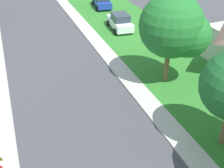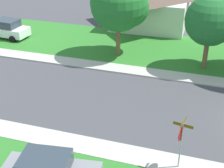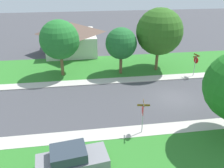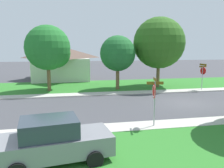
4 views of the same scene
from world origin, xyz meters
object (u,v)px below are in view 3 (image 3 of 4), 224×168
car_grey_driveway_right (72,160)px  tree_across_left (160,33)px  tree_across_right (122,44)px  stop_sign_near_corner (196,61)px  tree_sidewalk_mid (61,40)px  stop_sign_far_corner (143,112)px  house_right_setback (71,37)px

car_grey_driveway_right → tree_across_left: 19.06m
tree_across_left → car_grey_driveway_right: bearing=145.7°
car_grey_driveway_right → tree_across_right: 16.13m
stop_sign_near_corner → tree_sidewalk_mid: size_ratio=0.42×
car_grey_driveway_right → tree_across_right: tree_across_right is taller
stop_sign_near_corner → tree_sidewalk_mid: bearing=79.9°
stop_sign_far_corner → tree_across_left: 13.82m
car_grey_driveway_right → house_right_setback: 24.39m
house_right_setback → tree_sidewalk_mid: bearing=174.9°
stop_sign_far_corner → tree_sidewalk_mid: size_ratio=0.42×
stop_sign_far_corner → car_grey_driveway_right: (-3.00, 5.19, -1.01)m
stop_sign_far_corner → tree_across_left: bearing=-23.2°
tree_across_right → tree_sidewalk_mid: (0.51, 6.96, 0.56)m
house_right_setback → tree_across_right: bearing=-147.2°
tree_across_right → house_right_setback: size_ratio=0.62×
stop_sign_near_corner → tree_across_right: 8.83m
tree_across_left → tree_sidewalk_mid: size_ratio=1.16×
tree_across_right → tree_across_left: size_ratio=0.74×
tree_across_right → tree_across_left: bearing=-82.5°
stop_sign_far_corner → car_grey_driveway_right: stop_sign_far_corner is taller
tree_across_left → stop_sign_near_corner: bearing=-128.3°
house_right_setback → stop_sign_far_corner: bearing=-165.4°
tree_across_right → house_right_setback: 11.43m
car_grey_driveway_right → stop_sign_far_corner: bearing=-59.9°
stop_sign_near_corner → house_right_setback: house_right_setback is taller
tree_across_left → tree_sidewalk_mid: tree_across_left is taller
tree_across_right → tree_across_left: (0.63, -4.75, 1.04)m
tree_sidewalk_mid → house_right_setback: tree_sidewalk_mid is taller
car_grey_driveway_right → house_right_setback: bearing=0.9°
tree_across_left → stop_sign_far_corner: bearing=156.8°
stop_sign_near_corner → house_right_setback: (11.77, 14.51, 0.49)m
stop_sign_far_corner → tree_across_right: tree_across_right is taller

